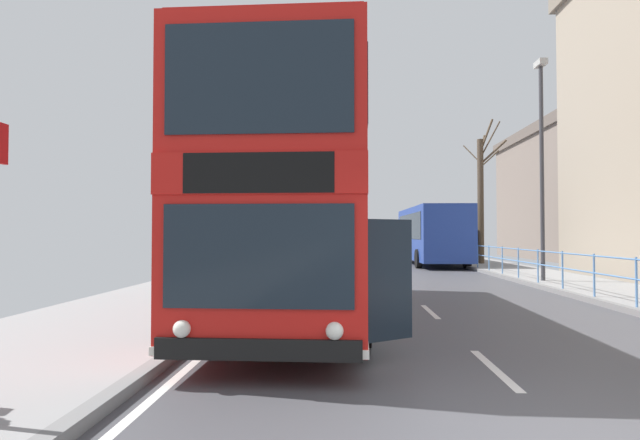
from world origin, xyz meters
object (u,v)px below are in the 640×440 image
street_lamp_far_side (542,152)px  background_building_00 (592,192)px  background_bus_far_lane (432,234)px  bare_tree_far_00 (481,194)px  double_decker_bus_main (305,207)px

street_lamp_far_side → background_building_00: background_building_00 is taller
background_bus_far_lane → street_lamp_far_side: size_ratio=1.24×
street_lamp_far_side → background_building_00: (10.19, 17.74, 0.02)m
bare_tree_far_00 → background_building_00: bearing=38.6°
street_lamp_far_side → background_building_00: size_ratio=0.51×
double_decker_bus_main → bare_tree_far_00: (8.35, 17.01, 1.57)m
double_decker_bus_main → background_bus_far_lane: 18.75m
street_lamp_far_side → background_building_00: bearing=60.1°
double_decker_bus_main → street_lamp_far_side: street_lamp_far_side is taller
bare_tree_far_00 → background_building_00: (9.51, 7.58, 0.69)m
double_decker_bus_main → bare_tree_far_00: size_ratio=1.33×
background_bus_far_lane → bare_tree_far_00: size_ratio=1.18×
double_decker_bus_main → bare_tree_far_00: 19.01m
background_building_00 → double_decker_bus_main: bearing=-126.0°
background_bus_far_lane → bare_tree_far_00: bearing=-17.8°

